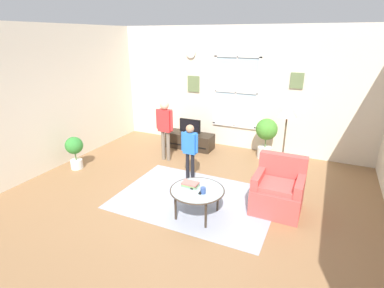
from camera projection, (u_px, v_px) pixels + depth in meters
The scene contains 17 objects.
ground_plane at pixel (182, 203), 5.05m from camera, with size 6.87×6.62×0.02m, color olive.
back_wall at pixel (239, 89), 7.15m from camera, with size 6.27×0.17×2.92m.
side_wall_left at pixel (37, 102), 5.81m from camera, with size 0.12×6.02×2.92m.
area_rug at pixel (195, 199), 5.17m from camera, with size 2.68×1.90×0.01m, color #999EAD.
tv_stand at pixel (190, 141), 7.46m from camera, with size 1.18×0.48×0.39m.
television at pixel (190, 126), 7.33m from camera, with size 0.55×0.08×0.37m.
armchair at pixel (278, 191), 4.78m from camera, with size 0.76×0.74×0.87m.
coffee_table at pixel (197, 191), 4.57m from camera, with size 0.85×0.85×0.46m.
book_stack at pixel (190, 184), 4.64m from camera, with size 0.27×0.16×0.07m.
cup at pixel (203, 190), 4.44m from camera, with size 0.08×0.08×0.10m, color #334C8C.
remote_near_books at pixel (193, 187), 4.62m from camera, with size 0.04×0.14×0.02m, color black.
remote_near_cup at pixel (201, 192), 4.47m from camera, with size 0.04×0.14×0.02m, color black.
person_red_shirt at pixel (165, 124), 6.51m from camera, with size 0.41×0.19×1.36m.
person_blue_shirt at pixel (190, 146), 5.59m from camera, with size 0.34×0.16×1.14m.
potted_plant_by_window at pixel (266, 134), 6.71m from camera, with size 0.49×0.49×0.94m.
potted_plant_corner at pixel (75, 149), 6.21m from camera, with size 0.36×0.36×0.71m.
floor_lamp at pixel (287, 119), 5.01m from camera, with size 0.32×0.32×1.62m.
Camera 1 is at (2.01, -3.91, 2.69)m, focal length 27.68 mm.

